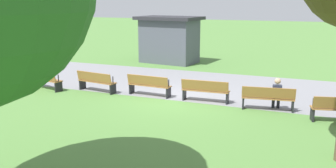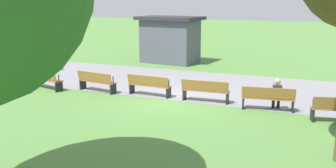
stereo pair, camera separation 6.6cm
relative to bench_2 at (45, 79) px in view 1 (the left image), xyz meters
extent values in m
plane|color=#54843D|center=(6.01, 0.80, -0.48)|extent=(120.00, 120.00, 0.00)
cube|color=gray|center=(6.01, 3.51, -0.47)|extent=(36.21, 6.15, 0.01)
cube|color=black|center=(-1.48, -0.92, -0.26)|extent=(0.18, 0.37, 0.43)
cylinder|color=black|center=(-1.48, -0.91, 0.13)|extent=(0.06, 0.06, 0.30)
cube|color=#996633|center=(0.02, 0.07, -0.03)|extent=(1.90, 0.88, 0.04)
cube|color=#996633|center=(-0.03, -0.13, 0.21)|extent=(1.82, 0.55, 0.40)
cube|color=black|center=(-0.82, 0.28, -0.26)|extent=(0.15, 0.38, 0.43)
cylinder|color=black|center=(-0.82, 0.30, 0.13)|extent=(0.05, 0.05, 0.30)
cube|color=black|center=(0.86, -0.14, -0.26)|extent=(0.15, 0.38, 0.43)
cylinder|color=black|center=(0.86, -0.12, 0.13)|extent=(0.05, 0.05, 0.30)
cube|color=#996633|center=(2.39, 0.54, -0.03)|extent=(1.90, 0.71, 0.04)
cube|color=#996633|center=(2.36, 0.34, 0.21)|extent=(1.85, 0.37, 0.40)
cube|color=black|center=(1.53, 0.66, -0.26)|extent=(0.11, 0.38, 0.43)
cylinder|color=black|center=(1.54, 0.68, 0.13)|extent=(0.05, 0.05, 0.30)
cube|color=black|center=(3.25, 0.41, -0.26)|extent=(0.11, 0.38, 0.43)
cylinder|color=black|center=(3.25, 0.43, 0.13)|extent=(0.05, 0.05, 0.30)
cube|color=#996633|center=(4.80, 0.77, -0.03)|extent=(1.87, 0.53, 0.04)
cube|color=#996633|center=(4.79, 0.57, 0.21)|extent=(1.86, 0.20, 0.40)
cube|color=black|center=(3.93, 0.82, -0.26)|extent=(0.08, 0.38, 0.43)
cylinder|color=black|center=(3.93, 0.84, 0.13)|extent=(0.05, 0.05, 0.30)
cube|color=black|center=(5.66, 0.73, -0.26)|extent=(0.08, 0.38, 0.43)
cylinder|color=black|center=(5.66, 0.75, 0.13)|extent=(0.05, 0.05, 0.30)
cube|color=#996633|center=(7.22, 0.77, -0.03)|extent=(1.87, 0.53, 0.04)
cube|color=#996633|center=(7.23, 0.57, 0.21)|extent=(1.86, 0.20, 0.40)
cube|color=black|center=(6.35, 0.73, -0.26)|extent=(0.08, 0.38, 0.43)
cylinder|color=black|center=(6.35, 0.75, 0.13)|extent=(0.05, 0.05, 0.30)
cube|color=black|center=(8.08, 0.82, -0.26)|extent=(0.08, 0.38, 0.43)
cylinder|color=black|center=(8.08, 0.84, 0.13)|extent=(0.05, 0.05, 0.30)
cube|color=#996633|center=(9.63, 0.54, -0.03)|extent=(1.90, 0.71, 0.04)
cube|color=#996633|center=(9.65, 0.34, 0.21)|extent=(1.85, 0.37, 0.40)
cube|color=black|center=(8.77, 0.41, -0.26)|extent=(0.11, 0.38, 0.43)
cylinder|color=black|center=(8.77, 0.43, 0.13)|extent=(0.05, 0.05, 0.30)
cube|color=black|center=(10.48, 0.66, -0.26)|extent=(0.11, 0.38, 0.43)
cylinder|color=black|center=(10.48, 0.68, 0.13)|extent=(0.05, 0.05, 0.30)
cube|color=black|center=(11.16, -0.14, -0.26)|extent=(0.15, 0.38, 0.43)
cylinder|color=black|center=(11.15, -0.12, 0.13)|extent=(0.05, 0.05, 0.30)
cube|color=#2D3347|center=(9.93, 0.56, 0.22)|extent=(0.35, 0.24, 0.50)
sphere|color=tan|center=(9.92, 0.58, 0.61)|extent=(0.22, 0.22, 0.22)
cylinder|color=#23232D|center=(9.81, 0.73, -0.05)|extent=(0.18, 0.38, 0.13)
cylinder|color=#23232D|center=(9.78, 0.91, -0.26)|extent=(0.12, 0.12, 0.43)
cylinder|color=#23232D|center=(9.99, 0.75, -0.05)|extent=(0.18, 0.38, 0.13)
cylinder|color=#23232D|center=(9.96, 0.93, -0.26)|extent=(0.12, 0.12, 0.43)
cylinder|color=black|center=(-3.42, 1.78, 1.54)|extent=(0.10, 0.10, 4.03)
cube|color=#4C515B|center=(2.40, 8.85, 0.87)|extent=(3.59, 2.41, 2.70)
cube|color=#28282D|center=(2.40, 8.85, 2.32)|extent=(4.14, 2.97, 0.20)
camera|label=1|loc=(11.14, -12.67, 3.42)|focal=39.22mm
camera|label=2|loc=(11.20, -12.64, 3.42)|focal=39.22mm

